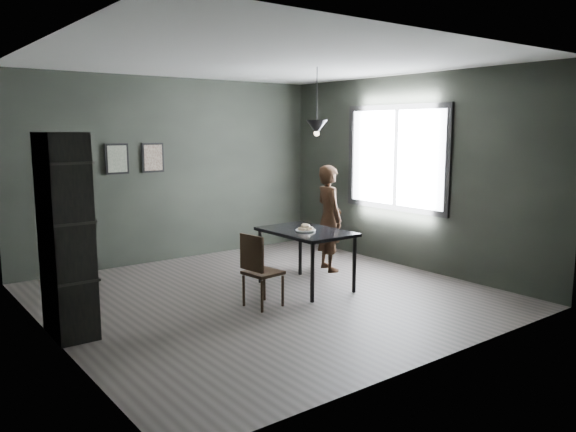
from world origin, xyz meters
TOP-DOWN VIEW (x-y plane):
  - ground at (0.00, 0.00)m, footprint 5.00×5.00m
  - back_wall at (0.00, 2.50)m, footprint 5.00×0.10m
  - ceiling at (0.00, 0.00)m, footprint 5.00×5.00m
  - window_assembly at (2.47, 0.20)m, footprint 0.04×1.96m
  - cafe_table at (0.60, 0.00)m, footprint 0.80×1.20m
  - white_plate at (0.55, -0.06)m, footprint 0.23×0.23m
  - donut_pile at (0.55, -0.06)m, footprint 0.20×0.14m
  - woman at (1.44, 0.50)m, footprint 0.50×0.63m
  - wood_chair at (-0.36, -0.32)m, footprint 0.41×0.41m
  - shelf_unit at (-2.32, 0.12)m, footprint 0.39×0.67m
  - pendant_lamp at (0.85, 0.10)m, footprint 0.28×0.28m
  - framed_print_left at (-0.90, 2.47)m, footprint 0.34×0.04m
  - framed_print_right at (-0.35, 2.47)m, footprint 0.34×0.04m

SIDE VIEW (x-z plane):
  - ground at x=0.00m, z-range 0.00..0.00m
  - wood_chair at x=-0.36m, z-range 0.06..0.92m
  - cafe_table at x=0.60m, z-range 0.30..1.05m
  - white_plate at x=0.55m, z-range 0.75..0.76m
  - woman at x=1.44m, z-range 0.00..1.52m
  - donut_pile at x=0.55m, z-range 0.75..0.84m
  - shelf_unit at x=-2.32m, z-range 0.00..2.00m
  - back_wall at x=0.00m, z-range 0.00..2.80m
  - window_assembly at x=2.47m, z-range 0.82..2.38m
  - framed_print_left at x=-0.90m, z-range 1.38..1.82m
  - framed_print_right at x=-0.35m, z-range 1.38..1.82m
  - pendant_lamp at x=0.85m, z-range 1.62..2.48m
  - ceiling at x=0.00m, z-range 2.79..2.81m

